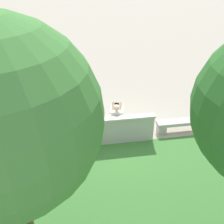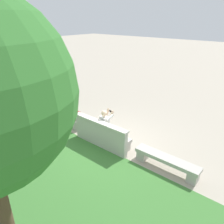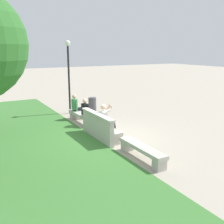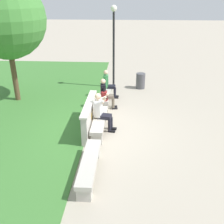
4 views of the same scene
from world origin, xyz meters
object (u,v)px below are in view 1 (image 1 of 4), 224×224
Objects in this scene: bench_near at (118,130)px; person_photographer at (117,118)px; bench_mid at (46,136)px; person_distant at (64,124)px; bench_main at (184,124)px; tree_behind_wall at (2,119)px; person_companion at (25,128)px; backpack at (70,125)px.

person_photographer is (0.03, -0.08, 0.43)m from bench_near.
bench_near is at bearing 180.00° from bench_mid.
person_photographer is at bearing -179.68° from person_distant.
person_distant is at bearing -2.04° from bench_near.
bench_main is 4.91m from bench_mid.
bench_main and bench_near have the same top height.
tree_behind_wall is at bearing 57.09° from bench_near.
tree_behind_wall reaches higher than person_distant.
bench_main is 1.00× the size of bench_mid.
tree_behind_wall reaches higher than person_companion.
bench_mid is 4.96m from tree_behind_wall.
bench_near is 2.46m from bench_mid.
bench_near is 0.42× the size of tree_behind_wall.
tree_behind_wall is at bearing 57.91° from person_photographer.
bench_near is 1.64× the size of person_companion.
bench_mid is at bearing -90.80° from tree_behind_wall.
person_companion is at bearing -0.69° from bench_main.
person_photographer reaches higher than person_distant.
person_distant is 1.24m from person_companion.
person_photographer is 3.06m from person_companion.
backpack is (4.08, -0.03, 0.32)m from bench_main.
tree_behind_wall reaches higher than bench_near.
tree_behind_wall is (2.51, 3.88, 3.09)m from bench_near.
bench_main is 4.83× the size of backpack.
bench_main is 5.55m from person_companion.
backpack is at bearing -177.97° from bench_mid.
bench_mid is 0.89m from backpack.
person_photographer is 3.08× the size of backpack.
bench_near is 1.66m from backpack.
person_companion is 0.25× the size of tree_behind_wall.
bench_main is at bearing 180.00° from bench_mid.
person_companion is 4.83m from tree_behind_wall.
person_distant is at bearing -173.87° from bench_mid.
person_photographer is at bearing -122.09° from tree_behind_wall.
bench_main is 4.31m from person_distant.
person_distant is at bearing 0.32° from person_photographer.
person_distant is 2.94× the size of backpack.
backpack is 0.09× the size of tree_behind_wall.
bench_near is at bearing 0.00° from bench_main.
bench_near is 1.56× the size of person_photographer.
person_photographer reaches higher than bench_near.
backpack reaches higher than bench_main.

